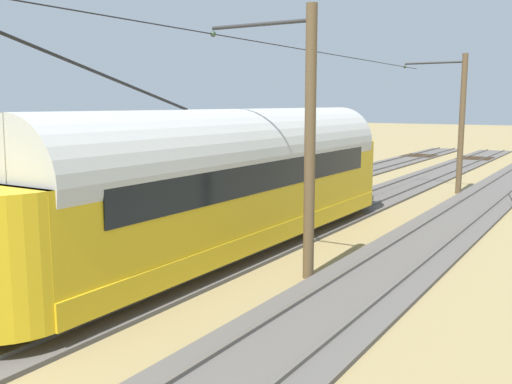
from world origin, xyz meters
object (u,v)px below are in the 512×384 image
object	(u,v)px
coach_adjacent	(238,157)
catenary_pole_foreground	(460,121)
catenary_pole_mid_near	(307,138)
vintage_streetcar	(237,178)

from	to	relation	value
coach_adjacent	catenary_pole_foreground	size ratio (longest dim) A/B	1.94
catenary_pole_foreground	coach_adjacent	bearing A→B (deg)	49.83
catenary_pole_foreground	catenary_pole_mid_near	bearing A→B (deg)	90.00
coach_adjacent	catenary_pole_mid_near	size ratio (longest dim) A/B	1.94
vintage_streetcar	catenary_pole_mid_near	bearing A→B (deg)	158.45
vintage_streetcar	coach_adjacent	distance (m)	8.10
vintage_streetcar	catenary_pole_mid_near	size ratio (longest dim) A/B	2.60
vintage_streetcar	catenary_pole_mid_near	xyz separation A→B (m)	(-2.85, 1.13, 1.34)
coach_adjacent	catenary_pole_mid_near	bearing A→B (deg)	132.99
vintage_streetcar	catenary_pole_foreground	world-z (taller)	catenary_pole_foreground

